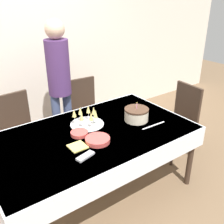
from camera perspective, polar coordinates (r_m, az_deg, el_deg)
name	(u,v)px	position (r m, az deg, el deg)	size (l,w,h in m)	color
ground_plane	(94,191)	(3.03, -3.90, -16.86)	(12.00, 12.00, 0.00)	brown
wall_back	(25,44)	(3.81, -18.42, 13.81)	(8.00, 0.05, 2.70)	silver
dining_table	(92,142)	(2.64, -4.30, -6.48)	(2.02, 1.17, 0.74)	white
dining_chair_far_left	(19,130)	(3.28, -19.61, -3.74)	(0.46, 0.46, 0.95)	#38281E
dining_chair_far_right	(85,111)	(3.59, -5.85, 0.26)	(0.45, 0.45, 0.95)	#38281E
dining_chair_right_end	(180,118)	(3.49, 14.59, -1.26)	(0.45, 0.45, 0.95)	#38281E
birthday_cake	(136,114)	(2.81, 5.34, -0.53)	(0.26, 0.26, 0.21)	beige
champagne_tray	(87,117)	(2.72, -5.55, -1.18)	(0.35, 0.35, 0.18)	silver
plate_stack_main	(98,140)	(2.44, -3.15, -6.08)	(0.23, 0.23, 0.04)	#CC4C47
plate_stack_dessert	(79,133)	(2.56, -7.13, -4.63)	(0.17, 0.17, 0.03)	#CC4C47
cake_knife	(153,125)	(2.75, 9.02, -2.91)	(0.30, 0.03, 0.00)	silver
fork_pile	(85,156)	(2.24, -5.82, -9.55)	(0.18, 0.10, 0.02)	silver
napkin_pile	(78,147)	(2.38, -7.50, -7.48)	(0.15, 0.15, 0.01)	#E0D166
person_standing	(59,77)	(3.27, -11.46, 7.42)	(0.28, 0.28, 1.73)	#3F4C72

